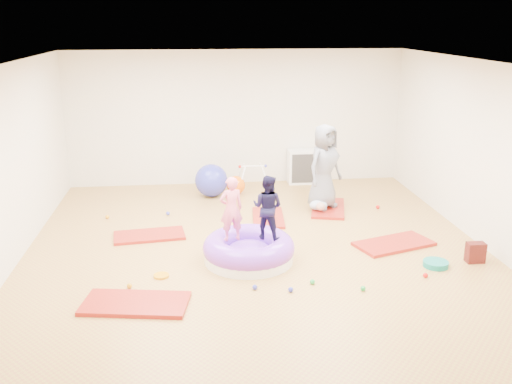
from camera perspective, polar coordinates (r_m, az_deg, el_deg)
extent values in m
cube|color=#AC8E3D|center=(8.58, 0.23, -6.34)|extent=(7.00, 8.00, 0.01)
cube|color=silver|center=(7.91, 0.25, 12.64)|extent=(7.00, 8.00, 0.01)
cube|color=silver|center=(12.03, -2.00, 7.41)|extent=(7.00, 0.01, 2.80)
cube|color=silver|center=(4.42, 6.38, -10.03)|extent=(7.00, 0.01, 2.80)
cube|color=silver|center=(8.48, -23.97, 1.87)|extent=(0.01, 8.00, 2.80)
cube|color=silver|center=(9.21, 22.45, 3.15)|extent=(0.01, 8.00, 2.80)
cube|color=#A4220F|center=(7.32, -11.96, -10.85)|extent=(1.38, 0.86, 0.05)
cube|color=#A4220F|center=(9.43, -10.62, -4.29)|extent=(1.18, 0.69, 0.05)
cube|color=#A4220F|center=(10.09, 1.22, -2.57)|extent=(0.63, 1.11, 0.04)
cube|color=#A4220F|center=(9.19, 13.62, -5.06)|extent=(1.34, 0.96, 0.05)
cube|color=#A4220F|center=(10.66, 7.23, -1.61)|extent=(0.85, 1.28, 0.05)
cylinder|color=white|center=(8.37, -0.73, -6.42)|extent=(1.30, 1.30, 0.15)
torus|color=purple|center=(8.32, -0.73, -5.56)|extent=(1.34, 1.34, 0.36)
ellipsoid|color=purple|center=(8.35, -0.73, -6.09)|extent=(0.71, 0.71, 0.32)
imported|color=pink|center=(8.08, -2.50, -1.36)|extent=(0.39, 0.30, 0.94)
imported|color=black|center=(8.14, 1.17, -1.19)|extent=(0.57, 0.54, 0.94)
imported|color=slate|center=(10.43, 6.84, 2.56)|extent=(0.90, 0.84, 1.55)
ellipsoid|color=#9EB4CB|center=(10.43, 6.28, -1.30)|extent=(0.33, 0.21, 0.19)
sphere|color=tan|center=(10.28, 6.47, -1.44)|extent=(0.16, 0.16, 0.16)
sphere|color=red|center=(8.20, 16.59, -7.99)|extent=(0.07, 0.07, 0.07)
sphere|color=#2F34AE|center=(7.49, 3.49, -9.73)|extent=(0.07, 0.07, 0.07)
sphere|color=#2F34AE|center=(10.39, -8.80, -2.12)|extent=(0.07, 0.07, 0.07)
sphere|color=orange|center=(7.76, -12.54, -9.15)|extent=(0.07, 0.07, 0.07)
sphere|color=green|center=(7.72, 5.67, -8.93)|extent=(0.07, 0.07, 0.07)
sphere|color=green|center=(7.64, 10.66, -9.46)|extent=(0.07, 0.07, 0.07)
sphere|color=orange|center=(10.43, -14.65, -2.42)|extent=(0.07, 0.07, 0.07)
sphere|color=red|center=(10.85, 12.08, -1.48)|extent=(0.07, 0.07, 0.07)
sphere|color=#2F34AE|center=(7.54, -0.12, -9.51)|extent=(0.07, 0.07, 0.07)
sphere|color=#2F34AE|center=(11.31, -4.49, 1.16)|extent=(0.65, 0.65, 0.65)
sphere|color=orange|center=(11.45, -2.02, 0.69)|extent=(0.38, 0.38, 0.38)
cylinder|color=white|center=(11.38, -1.47, 1.12)|extent=(0.20, 0.21, 0.54)
cylinder|color=white|center=(11.82, -1.66, 1.73)|extent=(0.20, 0.21, 0.54)
cylinder|color=white|center=(11.43, 1.05, 1.19)|extent=(0.20, 0.21, 0.54)
cylinder|color=white|center=(11.87, 0.76, 1.80)|extent=(0.20, 0.21, 0.54)
cylinder|color=white|center=(11.56, -0.33, 2.59)|extent=(0.53, 0.03, 0.03)
sphere|color=red|center=(11.54, -1.63, 2.56)|extent=(0.06, 0.06, 0.06)
sphere|color=#2F34AE|center=(11.59, 0.96, 2.63)|extent=(0.06, 0.06, 0.06)
cube|color=white|center=(12.25, 4.90, 2.56)|extent=(0.72, 0.35, 0.72)
cube|color=#353333|center=(12.09, 5.05, 2.36)|extent=(0.62, 0.02, 0.62)
cube|color=white|center=(12.20, 4.95, 2.50)|extent=(0.02, 0.25, 0.63)
cube|color=white|center=(12.20, 4.95, 2.50)|extent=(0.63, 0.25, 0.02)
cylinder|color=#0C776E|center=(8.59, 17.53, -6.86)|extent=(0.36, 0.36, 0.08)
cube|color=maroon|center=(8.89, 21.09, -5.67)|extent=(0.26, 0.16, 0.30)
cylinder|color=orange|center=(8.01, -9.45, -8.26)|extent=(0.21, 0.21, 0.03)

